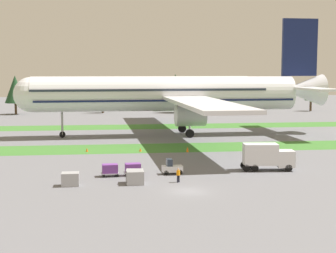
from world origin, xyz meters
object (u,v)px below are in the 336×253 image
(baggage_tug, at_px, (172,168))
(catering_truck, at_px, (267,156))
(uld_container_2, at_px, (135,178))
(taxiway_marker_3, at_px, (187,149))
(taxiway_marker_1, at_px, (87,150))
(uld_container_0, at_px, (70,179))
(taxiway_marker_2, at_px, (187,150))
(cargo_dolly_lead, at_px, (133,168))
(ground_crew_marshaller, at_px, (287,157))
(airliner, at_px, (174,93))
(ground_crew_loader, at_px, (178,175))
(taxiway_marker_0, at_px, (140,150))
(uld_container_1, at_px, (135,176))
(cargo_dolly_second, at_px, (110,169))

(baggage_tug, bearing_deg, catering_truck, 90.38)
(uld_container_2, height_order, taxiway_marker_3, uld_container_2)
(taxiway_marker_1, bearing_deg, uld_container_0, -92.21)
(catering_truck, distance_m, uld_container_0, 26.23)
(uld_container_2, bearing_deg, taxiway_marker_3, 67.51)
(taxiway_marker_2, bearing_deg, catering_truck, -62.72)
(uld_container_2, bearing_deg, taxiway_marker_2, 66.42)
(cargo_dolly_lead, height_order, ground_crew_marshaller, ground_crew_marshaller)
(airliner, bearing_deg, ground_crew_marshaller, -161.99)
(uld_container_0, bearing_deg, uld_container_2, -1.34)
(baggage_tug, relative_size, catering_truck, 0.37)
(baggage_tug, bearing_deg, ground_crew_marshaller, 103.75)
(taxiway_marker_3, bearing_deg, ground_crew_loader, -101.54)
(airliner, xyz_separation_m, taxiway_marker_0, (-8.18, -19.73, -8.30))
(airliner, distance_m, taxiway_marker_1, 26.72)
(uld_container_1, bearing_deg, taxiway_marker_2, 65.69)
(uld_container_2, bearing_deg, cargo_dolly_second, 121.12)
(airliner, height_order, catering_truck, airliner)
(airliner, xyz_separation_m, taxiway_marker_2, (-0.60, -21.40, -8.27))
(cargo_dolly_lead, xyz_separation_m, taxiway_marker_1, (-6.55, 19.67, -0.60))
(ground_crew_loader, distance_m, taxiway_marker_2, 22.32)
(uld_container_1, distance_m, taxiway_marker_0, 23.38)
(cargo_dolly_lead, height_order, taxiway_marker_1, cargo_dolly_lead)
(uld_container_1, distance_m, uld_container_2, 0.68)
(baggage_tug, xyz_separation_m, taxiway_marker_1, (-11.56, 19.34, -0.49))
(cargo_dolly_second, distance_m, taxiway_marker_2, 21.55)
(uld_container_0, distance_m, uld_container_2, 7.52)
(uld_container_2, relative_size, taxiway_marker_2, 3.26)
(cargo_dolly_second, height_order, taxiway_marker_1, cargo_dolly_second)
(ground_crew_marshaller, relative_size, uld_container_1, 0.87)
(airliner, height_order, cargo_dolly_second, airliner)
(uld_container_2, relative_size, taxiway_marker_1, 3.08)
(cargo_dolly_lead, bearing_deg, ground_crew_marshaller, 100.79)
(uld_container_0, height_order, uld_container_1, uld_container_1)
(cargo_dolly_lead, xyz_separation_m, taxiway_marker_2, (9.75, 17.26, -0.61))
(uld_container_0, height_order, taxiway_marker_1, uld_container_0)
(ground_crew_loader, xyz_separation_m, taxiway_marker_2, (4.56, 21.84, -0.64))
(uld_container_0, bearing_deg, airliner, 67.71)
(catering_truck, bearing_deg, taxiway_marker_1, -120.60)
(taxiway_marker_0, bearing_deg, ground_crew_loader, -82.67)
(ground_crew_marshaller, height_order, taxiway_marker_1, ground_crew_marshaller)
(uld_container_2, xyz_separation_m, taxiway_marker_3, (10.01, 24.18, -0.51))
(baggage_tug, bearing_deg, uld_container_0, -71.30)
(catering_truck, relative_size, ground_crew_marshaller, 4.12)
(taxiway_marker_1, bearing_deg, airliner, 48.35)
(uld_container_2, distance_m, taxiway_marker_1, 25.55)
(ground_crew_loader, bearing_deg, catering_truck, -10.77)
(taxiway_marker_2, bearing_deg, uld_container_1, -114.31)
(taxiway_marker_1, bearing_deg, cargo_dolly_lead, -71.59)
(ground_crew_marshaller, xyz_separation_m, ground_crew_loader, (-17.17, -10.40, 0.00))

